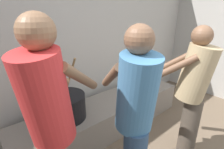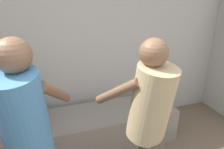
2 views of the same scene
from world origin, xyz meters
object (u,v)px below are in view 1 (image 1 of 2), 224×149
at_px(cook_in_red_shirt, 50,122).
at_px(cook_in_tan_shirt, 193,88).
at_px(cooking_pot_main, 66,106).
at_px(cook_in_blue_shirt, 136,113).

bearing_deg(cook_in_red_shirt, cook_in_tan_shirt, -11.14).
height_order(cooking_pot_main, cook_in_red_shirt, cook_in_red_shirt).
height_order(cook_in_blue_shirt, cook_in_red_shirt, cook_in_red_shirt).
height_order(cooking_pot_main, cook_in_blue_shirt, cook_in_blue_shirt).
bearing_deg(cook_in_tan_shirt, cook_in_blue_shirt, 177.61).
xyz_separation_m(cooking_pot_main, cook_in_tan_shirt, (1.03, -0.98, 0.29)).
xyz_separation_m(cook_in_tan_shirt, cook_in_red_shirt, (-1.46, 0.29, 0.09)).
distance_m(cook_in_blue_shirt, cook_in_red_shirt, 0.64).
height_order(cook_in_blue_shirt, cook_in_tan_shirt, cook_in_blue_shirt).
relative_size(cooking_pot_main, cook_in_blue_shirt, 0.48).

